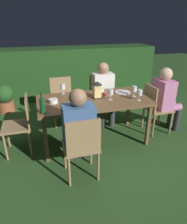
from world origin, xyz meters
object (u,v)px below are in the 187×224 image
object	(u,v)px
plate_a	(76,102)
plate_b	(123,92)
chair_head_far	(155,106)
wine_glass_d	(140,93)
chair_side_right_b	(101,95)
chair_head_near	(21,122)
person_in_pink	(166,97)
chair_side_right_a	(62,99)
bowl_salad	(53,101)
wine_glass_b	(134,89)
potted_plant_by_hedge	(4,98)
wine_glass_a	(111,92)
bowl_dip	(107,94)
wine_glass_c	(63,87)
person_in_cream	(104,91)
chair_side_left_a	(82,145)
bowl_olives	(88,105)
person_in_blue	(78,127)
lantern_centerpiece	(97,89)
dining_table	(94,102)
bowl_bread	(100,90)
green_bottle_on_table	(42,106)

from	to	relation	value
plate_a	plate_b	size ratio (longest dim) A/B	0.90
chair_head_far	wine_glass_d	bearing A→B (deg)	-151.60
chair_side_right_b	chair_head_near	world-z (taller)	same
person_in_pink	chair_side_right_a	size ratio (longest dim) A/B	1.32
chair_head_far	plate_a	size ratio (longest dim) A/B	3.85
chair_side_right_b	bowl_salad	xyz separation A→B (m)	(-1.00, -0.82, 0.28)
wine_glass_b	potted_plant_by_hedge	size ratio (longest dim) A/B	0.28
wine_glass_d	potted_plant_by_hedge	bearing A→B (deg)	138.40
wine_glass_a	wine_glass_b	size ratio (longest dim) A/B	1.00
chair_side_right_b	chair_head_near	distance (m)	1.71
bowl_dip	potted_plant_by_hedge	xyz separation A→B (m)	(-1.79, 1.56, -0.44)
plate_b	wine_glass_c	bearing A→B (deg)	167.48
person_in_cream	chair_side_left_a	bearing A→B (deg)	-117.77
bowl_olives	chair_side_right_a	bearing A→B (deg)	101.83
wine_glass_a	wine_glass_d	distance (m)	0.43
person_in_blue	lantern_centerpiece	bearing A→B (deg)	55.87
person_in_cream	lantern_centerpiece	bearing A→B (deg)	-117.94
person_in_blue	wine_glass_a	world-z (taller)	person_in_blue
chair_side_left_a	lantern_centerpiece	world-z (taller)	lantern_centerpiece
wine_glass_c	plate_a	bearing A→B (deg)	-74.04
dining_table	wine_glass_a	bearing A→B (deg)	-23.07
person_in_blue	potted_plant_by_hedge	size ratio (longest dim) A/B	1.91
dining_table	wine_glass_c	bearing A→B (deg)	138.68
wine_glass_a	wine_glass_d	xyz separation A→B (m)	(0.41, -0.14, 0.00)
dining_table	bowl_dip	bearing A→B (deg)	24.89
wine_glass_b	wine_glass_c	world-z (taller)	same
wine_glass_c	wine_glass_b	bearing A→B (deg)	-21.84
lantern_centerpiece	plate_b	size ratio (longest dim) A/B	1.06
chair_head_far	wine_glass_d	distance (m)	0.64
lantern_centerpiece	chair_head_near	bearing A→B (deg)	-178.42
bowl_olives	potted_plant_by_hedge	bearing A→B (deg)	125.00
chair_side_left_a	wine_glass_a	world-z (taller)	wine_glass_a
chair_head_near	bowl_bread	world-z (taller)	chair_head_near
person_in_pink	lantern_centerpiece	bearing A→B (deg)	178.50
bowl_dip	chair_side_right_a	bearing A→B (deg)	132.39
person_in_cream	lantern_centerpiece	xyz separation A→B (m)	(-0.32, -0.60, 0.25)
chair_side_right_a	wine_glass_b	xyz separation A→B (m)	(1.04, -0.89, 0.37)
chair_side_right_a	lantern_centerpiece	size ratio (longest dim) A/B	3.28
chair_side_right_b	person_in_pink	size ratio (longest dim) A/B	0.76
chair_side_right_a	bowl_salad	world-z (taller)	chair_side_right_a
plate_b	potted_plant_by_hedge	bearing A→B (deg)	143.63
wine_glass_d	plate_b	xyz separation A→B (m)	(-0.09, 0.40, -0.11)
person_in_cream	person_in_blue	xyz separation A→B (m)	(-0.77, -1.27, 0.00)
dining_table	potted_plant_by_hedge	size ratio (longest dim) A/B	2.84
wine_glass_d	green_bottle_on_table	bearing A→B (deg)	-176.85
lantern_centerpiece	wine_glass_c	world-z (taller)	lantern_centerpiece
lantern_centerpiece	bowl_bread	distance (m)	0.34
chair_side_right_a	chair_head_near	bearing A→B (deg)	-130.93
chair_side_right_b	bowl_bread	size ratio (longest dim) A/B	5.91
green_bottle_on_table	plate_a	xyz separation A→B (m)	(0.49, 0.24, -0.10)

